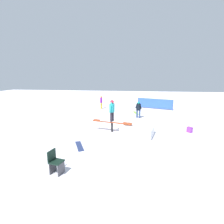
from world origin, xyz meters
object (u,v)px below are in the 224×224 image
Objects in this scene: bystander_black at (138,109)px; loose_snowboard_lime at (136,113)px; bystander_purple at (101,102)px; main_rider_on_rail at (112,111)px; loose_snowboard_navy at (79,146)px; backpack_on_snow at (190,130)px; folding_chair at (55,163)px; rail_feature at (112,123)px.

loose_snowboard_lime is (0.24, -1.92, -0.77)m from bystander_black.
main_rider_on_rail is at bearing 14.27° from bystander_purple.
bystander_purple is at bearing -21.07° from loose_snowboard_navy.
backpack_on_snow is at bearing -89.60° from loose_snowboard_navy.
bystander_black is 9.57m from folding_chair.
loose_snowboard_navy is 8.91m from loose_snowboard_lime.
backpack_on_snow is (-4.86, -0.60, -0.42)m from rail_feature.
bystander_purple is 3.99× the size of backpack_on_snow.
loose_snowboard_navy is 3.87× the size of backpack_on_snow.
bystander_purple reaches higher than rail_feature.
bystander_purple is (2.33, -7.69, -0.60)m from main_rider_on_rail.
bystander_purple is 0.92× the size of loose_snowboard_lime.
main_rider_on_rail is at bearing -53.56° from loose_snowboard_navy.
bystander_black reaches higher than rail_feature.
bystander_purple is 10.11m from backpack_on_snow.
loose_snowboard_lime is at bearing -44.43° from loose_snowboard_navy.
loose_snowboard_navy is 1.49× the size of folding_chair.
backpack_on_snow is at bearing 19.09° from loose_snowboard_lime.
bystander_black is (-1.64, -4.02, 0.19)m from rail_feature.
backpack_on_snow reaches higher than loose_snowboard_lime.
bystander_purple reaches higher than backpack_on_snow.
bystander_purple is 10.33m from loose_snowboard_navy.
rail_feature is 7.62× the size of backpack_on_snow.
folding_chair is (1.32, 5.07, -0.17)m from rail_feature.
rail_feature reaches higher than loose_snowboard_lime.
bystander_purple reaches higher than loose_snowboard_lime.
bystander_black reaches higher than bystander_purple.
rail_feature is at bearing -53.56° from loose_snowboard_navy.
loose_snowboard_lime is (-3.73, 1.75, -0.75)m from bystander_purple.
main_rider_on_rail reaches higher than folding_chair.
main_rider_on_rail is at bearing 56.48° from backpack_on_snow.
folding_chair is at bearing -76.05° from bystander_black.
loose_snowboard_lime is 4.36× the size of backpack_on_snow.
bystander_purple is 1.54× the size of folding_chair.
main_rider_on_rail is 4.50× the size of backpack_on_snow.
folding_chair is (-1.01, 12.76, -0.35)m from bystander_purple.
rail_feature is 2.94× the size of folding_chair.
bystander_purple reaches higher than folding_chair.
rail_feature is 4.91m from backpack_on_snow.
bystander_black is at bearing -6.83° from folding_chair.
loose_snowboard_lime is (-1.40, -5.93, -1.35)m from main_rider_on_rail.
folding_chair reaches higher than loose_snowboard_navy.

